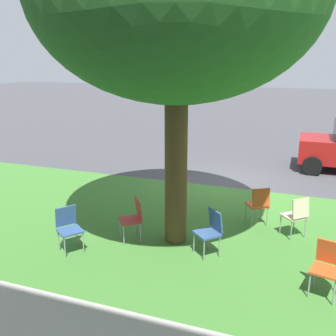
# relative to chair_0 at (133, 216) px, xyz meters

# --- Properties ---
(ground) EXTENTS (80.00, 80.00, 0.00)m
(ground) POSITION_rel_chair_0_xyz_m (-1.10, -4.08, -0.52)
(ground) COLOR #424247
(grass_verge) EXTENTS (48.00, 6.00, 0.01)m
(grass_verge) POSITION_rel_chair_0_xyz_m (-1.10, -0.88, -0.52)
(grass_verge) COLOR #3D752D
(grass_verge) RESTS_ON ground
(chair_0) EXTENTS (0.58, 0.58, 0.88)m
(chair_0) POSITION_rel_chair_0_xyz_m (0.00, 0.00, 0.00)
(chair_0) COLOR #B7332D
(chair_0) RESTS_ON ground
(chair_1) EXTENTS (0.58, 0.58, 0.88)m
(chair_1) POSITION_rel_chair_0_xyz_m (0.97, 0.83, 0.00)
(chair_1) COLOR #335184
(chair_1) RESTS_ON ground
(chair_2) EXTENTS (0.59, 0.59, 0.88)m
(chair_2) POSITION_rel_chair_0_xyz_m (-3.09, -1.23, 0.00)
(chair_2) COLOR beige
(chair_2) RESTS_ON ground
(chair_3) EXTENTS (0.59, 0.59, 0.88)m
(chair_3) POSITION_rel_chair_0_xyz_m (-1.60, 0.06, 0.00)
(chair_3) COLOR #335184
(chair_3) RESTS_ON ground
(chair_4) EXTENTS (0.57, 0.57, 0.88)m
(chair_4) POSITION_rel_chair_0_xyz_m (-2.28, -1.60, 0.00)
(chair_4) COLOR #C64C1E
(chair_4) RESTS_ON ground
(chair_5) EXTENTS (0.51, 0.51, 0.88)m
(chair_5) POSITION_rel_chair_0_xyz_m (-3.60, 0.68, 0.00)
(chair_5) COLOR #C64C1E
(chair_5) RESTS_ON ground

